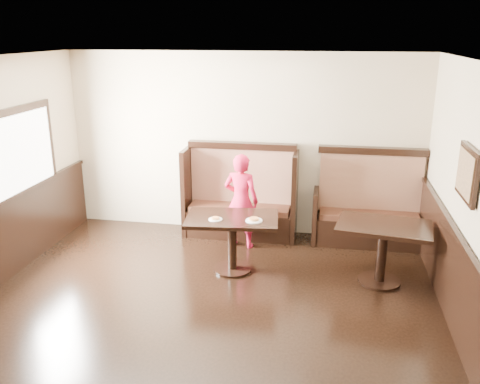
% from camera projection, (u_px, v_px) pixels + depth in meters
% --- Properties ---
extents(ground, '(7.00, 7.00, 0.00)m').
position_uv_depth(ground, '(183.00, 359.00, 4.99)').
color(ground, black).
rests_on(ground, ground).
extents(room_shell, '(7.00, 7.00, 7.00)m').
position_uv_depth(room_shell, '(160.00, 282.00, 5.10)').
color(room_shell, tan).
rests_on(room_shell, ground).
extents(booth_main, '(1.75, 0.72, 1.45)m').
position_uv_depth(booth_main, '(241.00, 202.00, 7.92)').
color(booth_main, black).
rests_on(booth_main, ground).
extents(booth_neighbor, '(1.65, 0.72, 1.45)m').
position_uv_depth(booth_neighbor, '(369.00, 212.00, 7.61)').
color(booth_neighbor, black).
rests_on(booth_neighbor, ground).
extents(table_main, '(1.26, 0.86, 0.76)m').
position_uv_depth(table_main, '(232.00, 230.00, 6.68)').
color(table_main, black).
rests_on(table_main, ground).
extents(table_neighbor, '(1.24, 0.91, 0.79)m').
position_uv_depth(table_neighbor, '(383.00, 239.00, 6.34)').
color(table_neighbor, black).
rests_on(table_neighbor, ground).
extents(child, '(0.56, 0.41, 1.41)m').
position_uv_depth(child, '(241.00, 201.00, 7.41)').
color(child, red).
rests_on(child, ground).
extents(pizza_plate_left, '(0.18, 0.18, 0.03)m').
position_uv_depth(pizza_plate_left, '(215.00, 219.00, 6.53)').
color(pizza_plate_left, white).
rests_on(pizza_plate_left, table_main).
extents(pizza_plate_right, '(0.22, 0.22, 0.04)m').
position_uv_depth(pizza_plate_right, '(254.00, 220.00, 6.49)').
color(pizza_plate_right, white).
rests_on(pizza_plate_right, table_main).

